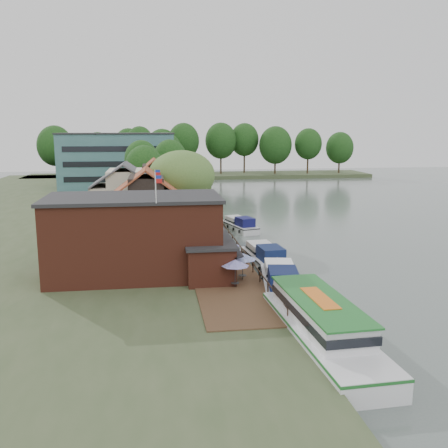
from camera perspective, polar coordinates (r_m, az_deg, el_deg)
name	(u,v)px	position (r m, az deg, el deg)	size (l,w,h in m)	color
ground	(302,275)	(49.65, 8.90, -5.79)	(260.00, 260.00, 0.00)	#53605B
land_bank	(53,217)	(83.09, -18.97, 0.81)	(50.00, 140.00, 1.00)	#384728
quay_deck	(209,244)	(57.29, -1.70, -2.34)	(6.00, 50.00, 0.10)	#47301E
quay_rail	(232,239)	(58.03, 0.89, -1.71)	(0.20, 49.00, 1.00)	black
pub	(157,235)	(45.43, -7.69, -1.26)	(20.00, 11.00, 7.30)	maroon
hotel_block	(118,160)	(115.91, -12.07, 7.14)	(25.40, 12.40, 12.30)	#38666B
cottage_a	(147,204)	(60.10, -8.81, 2.23)	(8.60, 7.60, 8.50)	black
cottage_b	(126,194)	(70.10, -11.19, 3.37)	(9.60, 8.60, 8.50)	beige
cottage_c	(154,186)	(78.94, -7.95, 4.28)	(7.60, 7.60, 8.50)	black
willow	(182,191)	(65.03, -4.81, 3.82)	(8.60, 8.60, 10.43)	#476B2D
umbrella_0	(235,273)	(41.58, 1.29, -5.66)	(2.33, 2.33, 2.38)	#211A91
umbrella_1	(243,266)	(43.67, 2.13, -4.86)	(2.42, 2.42, 2.38)	navy
umbrella_2	(229,257)	(46.72, 0.55, -3.80)	(2.28, 2.28, 2.38)	navy
umbrella_3	(229,252)	(48.47, 0.60, -3.27)	(2.03, 2.03, 2.38)	#1D1C9B
umbrella_4	(219,245)	(51.61, -0.63, -2.40)	(2.18, 2.18, 2.38)	navy
umbrella_5	(214,236)	(55.77, -1.13, -1.40)	(2.22, 2.22, 2.38)	navy
cruiser_0	(281,277)	(44.12, 6.50, -6.09)	(3.43, 10.60, 2.60)	white
cruiser_1	(265,254)	(52.27, 4.70, -3.46)	(3.25, 10.06, 2.45)	white
cruiser_2	(240,223)	(70.04, 1.81, 0.09)	(2.89, 8.96, 2.13)	silver
tour_boat	(323,325)	(33.51, 11.26, -11.21)	(4.19, 14.89, 3.25)	silver
swan	(342,329)	(36.80, 13.29, -11.60)	(0.44, 0.44, 0.44)	white
bank_tree_0	(145,175)	(88.57, -9.07, 5.55)	(6.73, 6.73, 10.35)	#143811
bank_tree_1	(142,170)	(93.92, -9.38, 6.07)	(6.20, 6.20, 11.12)	#143811
bank_tree_2	(170,167)	(101.82, -6.17, 6.49)	(6.80, 6.80, 11.08)	#143811
bank_tree_3	(142,160)	(122.68, -9.40, 7.26)	(6.52, 6.52, 11.62)	#143811
bank_tree_4	(165,156)	(130.33, -6.75, 7.70)	(8.93, 8.93, 12.39)	#143811
bank_tree_5	(140,152)	(138.51, -9.56, 8.11)	(7.14, 7.14, 13.88)	#143811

